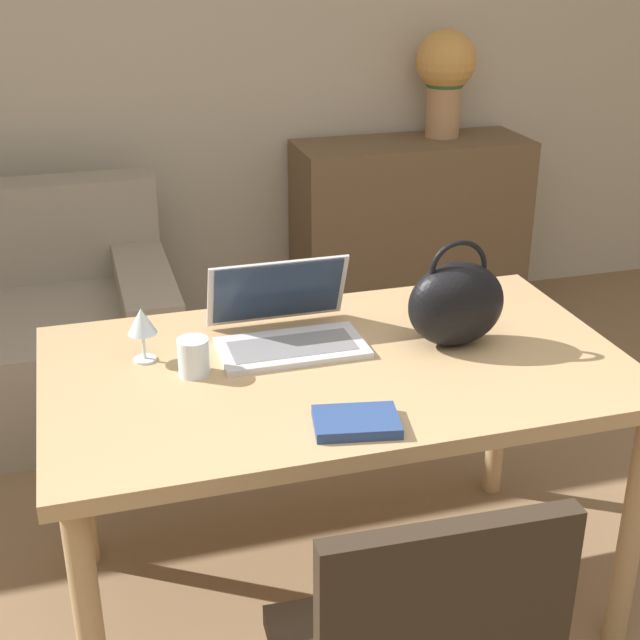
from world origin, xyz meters
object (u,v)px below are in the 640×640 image
at_px(handbag, 456,303).
at_px(flower_vase, 445,72).
at_px(wine_glass, 142,323).
at_px(drinking_glass, 194,357).
at_px(laptop, 285,320).

relative_size(handbag, flower_vase, 0.60).
distance_m(wine_glass, flower_vase, 2.36).
height_order(wine_glass, handbag, handbag).
relative_size(drinking_glass, flower_vase, 0.19).
bearing_deg(drinking_glass, wine_glass, 134.92).
bearing_deg(drinking_glass, handbag, -1.63).
xyz_separation_m(laptop, handbag, (0.41, -0.15, 0.06)).
distance_m(laptop, drinking_glass, 0.29).
height_order(laptop, wine_glass, laptop).
distance_m(laptop, handbag, 0.44).
bearing_deg(wine_glass, drinking_glass, -45.08).
bearing_deg(wine_glass, handbag, -9.24).
distance_m(drinking_glass, wine_glass, 0.16).
bearing_deg(laptop, wine_glass, -177.08).
bearing_deg(flower_vase, drinking_glass, -127.92).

